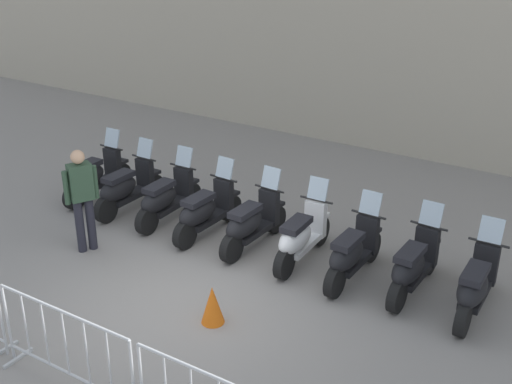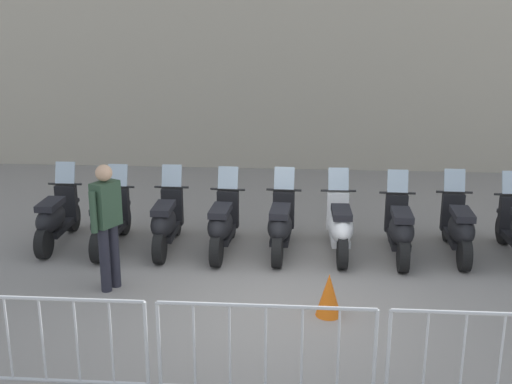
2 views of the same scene
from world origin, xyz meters
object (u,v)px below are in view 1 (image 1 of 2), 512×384
motorcycle_3 (205,211)px  motorcycle_5 (301,237)px  barrier_segment_1 (66,350)px  motorcycle_1 (126,188)px  traffic_cone (212,305)px  motorcycle_0 (94,176)px  motorcycle_8 (475,286)px  motorcycle_4 (251,223)px  officer_near_row_end (82,195)px  motorcycle_6 (352,253)px  motorcycle_2 (166,198)px  motorcycle_7 (413,266)px

motorcycle_3 → motorcycle_5: bearing=-10.1°
motorcycle_3 → barrier_segment_1: (0.08, -4.03, 0.07)m
motorcycle_3 → motorcycle_1: bearing=167.5°
traffic_cone → motorcycle_0: bearing=141.8°
motorcycle_1 → motorcycle_8: (6.15, -1.25, 0.00)m
motorcycle_4 → motorcycle_5: 0.90m
motorcycle_0 → motorcycle_1: size_ratio=1.00×
motorcycle_0 → barrier_segment_1: size_ratio=0.85×
officer_near_row_end → motorcycle_6: bearing=7.6°
motorcycle_2 → motorcycle_4: bearing=-12.5°
motorcycle_5 → motorcycle_6: size_ratio=1.01×
motorcycle_0 → barrier_segment_1: motorcycle_0 is taller
motorcycle_5 → motorcycle_1: bearing=168.7°
officer_near_row_end → traffic_cone: officer_near_row_end is taller
motorcycle_7 → motorcycle_8: same height
motorcycle_4 → motorcycle_8: size_ratio=0.99×
motorcycle_2 → motorcycle_3: bearing=-15.6°
motorcycle_3 → motorcycle_8: bearing=-11.2°
motorcycle_7 → barrier_segment_1: size_ratio=0.85×
motorcycle_4 → officer_near_row_end: size_ratio=0.98×
motorcycle_1 → motorcycle_4: 2.69m
motorcycle_1 → motorcycle_3: (1.75, -0.39, 0.00)m
motorcycle_6 → officer_near_row_end: officer_near_row_end is taller
motorcycle_2 → motorcycle_4: same height
motorcycle_5 → motorcycle_8: 2.69m
motorcycle_2 → motorcycle_4: (1.74, -0.39, 0.00)m
motorcycle_0 → traffic_cone: 4.75m
motorcycle_3 → motorcycle_6: 2.69m
motorcycle_2 → motorcycle_6: size_ratio=1.00×
motorcycle_5 → barrier_segment_1: 4.08m
motorcycle_6 → motorcycle_8: (1.77, -0.31, 0.00)m
traffic_cone → motorcycle_4: bearing=96.5°
motorcycle_4 → barrier_segment_1: bearing=-101.6°
motorcycle_7 → motorcycle_3: bearing=170.0°
motorcycle_4 → motorcycle_5: same height
motorcycle_1 → motorcycle_2: size_ratio=1.00×
motorcycle_8 → traffic_cone: motorcycle_8 is taller
motorcycle_1 → barrier_segment_1: motorcycle_1 is taller
motorcycle_0 → officer_near_row_end: officer_near_row_end is taller
motorcycle_3 → officer_near_row_end: size_ratio=0.98×
motorcycle_2 → motorcycle_8: bearing=-11.9°
motorcycle_8 → barrier_segment_1: size_ratio=0.85×
motorcycle_2 → motorcycle_8: (5.26, -1.11, 0.00)m
motorcycle_8 → traffic_cone: (-3.27, -1.40, -0.18)m
traffic_cone → barrier_segment_1: bearing=-120.6°
motorcycle_2 → officer_near_row_end: bearing=-118.7°
motorcycle_2 → officer_near_row_end: (-0.75, -1.36, 0.53)m
motorcycle_7 → barrier_segment_1: 4.85m
motorcycle_0 → barrier_segment_1: bearing=-60.2°
motorcycle_8 → officer_near_row_end: officer_near_row_end is taller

